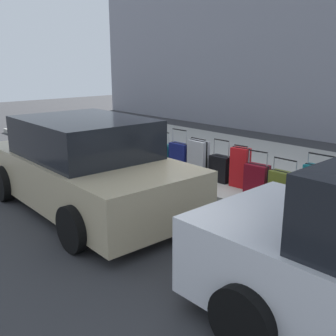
{
  "coord_description": "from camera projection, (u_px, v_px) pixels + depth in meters",
  "views": [
    {
      "loc": [
        -5.2,
        5.07,
        2.44
      ],
      "look_at": [
        -0.35,
        0.62,
        0.66
      ],
      "focal_mm": 42.08,
      "sensor_mm": 36.0,
      "label": 1
    }
  ],
  "objects": [
    {
      "name": "suitcase_maroon_5",
      "position": [
        257.0,
        179.0,
        7.03
      ],
      "size": [
        0.44,
        0.27,
        0.8
      ],
      "color": "maroon",
      "rests_on": "sidewalk_curb"
    },
    {
      "name": "sidewalk_curb",
      "position": [
        255.0,
        166.0,
        9.26
      ],
      "size": [
        18.0,
        5.0,
        0.14
      ],
      "primitive_type": "cube",
      "color": "#9E9B93",
      "rests_on": "ground_plane"
    },
    {
      "name": "suitcase_black_7",
      "position": [
        221.0,
        169.0,
        7.77
      ],
      "size": [
        0.43,
        0.25,
        0.85
      ],
      "color": "black",
      "rests_on": "sidewalk_curb"
    },
    {
      "name": "suitcase_olive_4",
      "position": [
        283.0,
        187.0,
        6.66
      ],
      "size": [
        0.49,
        0.22,
        0.75
      ],
      "color": "#59601E",
      "rests_on": "sidewalk_curb"
    },
    {
      "name": "suitcase_silver_8",
      "position": [
        198.0,
        159.0,
        8.05
      ],
      "size": [
        0.47,
        0.21,
        0.81
      ],
      "color": "#9EA0A8",
      "rests_on": "sidewalk_curb"
    },
    {
      "name": "suitcase_navy_9",
      "position": [
        179.0,
        157.0,
        8.45
      ],
      "size": [
        0.48,
        0.2,
        0.93
      ],
      "color": "navy",
      "rests_on": "sidewalk_curb"
    },
    {
      "name": "suitcase_red_6",
      "position": [
        240.0,
        167.0,
        7.41
      ],
      "size": [
        0.36,
        0.23,
        0.81
      ],
      "color": "red",
      "rests_on": "sidewalk_curb"
    },
    {
      "name": "suitcase_teal_3",
      "position": [
        318.0,
        188.0,
        6.28
      ],
      "size": [
        0.49,
        0.22,
        0.91
      ],
      "color": "#0F606B",
      "rests_on": "sidewalk_curb"
    },
    {
      "name": "bollard_post",
      "position": [
        105.0,
        138.0,
        10.29
      ],
      "size": [
        0.12,
        0.12,
        0.73
      ],
      "primitive_type": "cylinder",
      "color": "brown",
      "rests_on": "sidewalk_curb"
    },
    {
      "name": "parked_car_beige_1",
      "position": [
        86.0,
        167.0,
        6.63
      ],
      "size": [
        4.32,
        2.2,
        1.55
      ],
      "color": "tan",
      "rests_on": "ground_plane"
    },
    {
      "name": "suitcase_teal_10",
      "position": [
        165.0,
        156.0,
        8.83
      ],
      "size": [
        0.36,
        0.25,
        0.81
      ],
      "color": "#0F606B",
      "rests_on": "sidewalk_curb"
    },
    {
      "name": "suitcase_olive_11",
      "position": [
        154.0,
        150.0,
        9.21
      ],
      "size": [
        0.45,
        0.26,
        0.82
      ],
      "color": "#59601E",
      "rests_on": "sidewalk_curb"
    },
    {
      "name": "ground_plane",
      "position": [
        179.0,
        192.0,
        7.65
      ],
      "size": [
        40.0,
        40.0,
        0.0
      ],
      "primitive_type": "plane",
      "color": "#333335"
    },
    {
      "name": "fire_hydrant",
      "position": [
        128.0,
        141.0,
        9.83
      ],
      "size": [
        0.39,
        0.21,
        0.73
      ],
      "color": "#D89E0C",
      "rests_on": "sidewalk_curb"
    }
  ]
}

